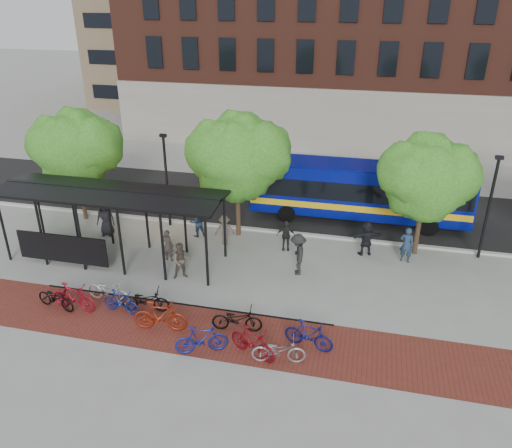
% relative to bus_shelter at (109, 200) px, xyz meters
% --- Properties ---
extents(ground, '(160.00, 160.00, 0.00)m').
position_rel_bus_shelter_xyz_m(ground, '(8.13, 0.48, -3.00)').
color(ground, '#9E9E99').
rests_on(ground, ground).
extents(asphalt_street, '(160.00, 8.00, 0.01)m').
position_rel_bus_shelter_xyz_m(asphalt_street, '(8.13, 8.48, -2.99)').
color(asphalt_street, black).
rests_on(asphalt_street, ground).
extents(curb, '(160.00, 0.25, 0.12)m').
position_rel_bus_shelter_xyz_m(curb, '(8.13, 4.48, -2.94)').
color(curb, '#B7B7B2').
rests_on(curb, ground).
extents(brick_strip, '(24.00, 3.00, 0.01)m').
position_rel_bus_shelter_xyz_m(brick_strip, '(6.13, -4.52, -3.00)').
color(brick_strip, maroon).
rests_on(brick_strip, ground).
extents(bike_rack_rail, '(12.00, 0.05, 0.95)m').
position_rel_bus_shelter_xyz_m(bike_rack_rail, '(4.83, -3.62, -3.00)').
color(bike_rack_rail, black).
rests_on(bike_rack_rail, ground).
extents(building_brick, '(55.00, 14.00, 20.00)m').
position_rel_bus_shelter_xyz_m(building_brick, '(18.13, 26.48, 7.00)').
color(building_brick, '#5D2C20').
rests_on(building_brick, ground).
extents(bus_shelter, '(10.60, 3.07, 3.60)m').
position_rel_bus_shelter_xyz_m(bus_shelter, '(0.00, 0.00, 0.00)').
color(bus_shelter, black).
rests_on(bus_shelter, ground).
extents(tree_a, '(4.90, 4.00, 6.18)m').
position_rel_bus_shelter_xyz_m(tree_a, '(-3.77, 3.83, 1.24)').
color(tree_a, '#382619').
rests_on(tree_a, ground).
extents(tree_b, '(5.15, 4.20, 6.47)m').
position_rel_bus_shelter_xyz_m(tree_b, '(5.23, 3.83, 1.46)').
color(tree_b, '#382619').
rests_on(tree_b, ground).
extents(tree_c, '(4.66, 3.80, 5.92)m').
position_rel_bus_shelter_xyz_m(tree_c, '(14.22, 3.83, 1.06)').
color(tree_c, '#382619').
rests_on(tree_c, ground).
extents(lamp_post_left, '(0.35, 0.20, 5.12)m').
position_rel_bus_shelter_xyz_m(lamp_post_left, '(1.13, 4.08, -0.25)').
color(lamp_post_left, black).
rests_on(lamp_post_left, ground).
extents(lamp_post_right, '(0.35, 0.20, 5.12)m').
position_rel_bus_shelter_xyz_m(lamp_post_right, '(17.13, 4.08, -0.25)').
color(lamp_post_right, black).
rests_on(lamp_post_right, ground).
extents(bus, '(11.90, 2.90, 3.21)m').
position_rel_bus_shelter_xyz_m(bus, '(11.12, 7.29, -1.16)').
color(bus, '#07118A').
rests_on(bus, ground).
extents(bike_0, '(1.95, 1.02, 0.98)m').
position_rel_bus_shelter_xyz_m(bike_0, '(-0.32, -4.45, -2.51)').
color(bike_0, black).
rests_on(bike_0, ground).
extents(bike_1, '(2.04, 0.74, 1.20)m').
position_rel_bus_shelter_xyz_m(bike_1, '(0.46, -4.37, -2.40)').
color(bike_1, maroon).
rests_on(bike_1, ground).
extents(bike_2, '(2.09, 0.96, 1.06)m').
position_rel_bus_shelter_xyz_m(bike_2, '(1.53, -3.50, -2.47)').
color(bike_2, '#B7B7BA').
rests_on(bike_2, ground).
extents(bike_3, '(1.74, 0.73, 1.01)m').
position_rel_bus_shelter_xyz_m(bike_3, '(2.41, -4.13, -2.49)').
color(bike_3, navy).
rests_on(bike_3, ground).
extents(bike_4, '(2.03, 0.98, 1.02)m').
position_rel_bus_shelter_xyz_m(bike_4, '(3.30, -3.78, -2.49)').
color(bike_4, black).
rests_on(bike_4, ground).
extents(bike_5, '(2.13, 0.82, 1.25)m').
position_rel_bus_shelter_xyz_m(bike_5, '(4.38, -4.80, -2.37)').
color(bike_5, '#9A250E').
rests_on(bike_5, ground).
extents(bike_7, '(1.97, 1.23, 1.15)m').
position_rel_bus_shelter_xyz_m(bike_7, '(6.33, -5.69, -2.42)').
color(bike_7, navy).
rests_on(bike_7, ground).
extents(bike_8, '(2.00, 0.91, 1.02)m').
position_rel_bus_shelter_xyz_m(bike_8, '(7.22, -4.16, -2.49)').
color(bike_8, black).
rests_on(bike_8, ground).
extents(bike_9, '(1.99, 1.30, 1.16)m').
position_rel_bus_shelter_xyz_m(bike_9, '(8.15, -5.44, -2.42)').
color(bike_9, maroon).
rests_on(bike_9, ground).
extents(bike_10, '(1.97, 0.99, 0.99)m').
position_rel_bus_shelter_xyz_m(bike_10, '(9.10, -5.55, -2.50)').
color(bike_10, gray).
rests_on(bike_10, ground).
extents(bike_11, '(1.93, 0.93, 1.12)m').
position_rel_bus_shelter_xyz_m(bike_11, '(10.01, -4.55, -2.44)').
color(bike_11, navy).
rests_on(bike_11, ground).
extents(pedestrian_0, '(1.04, 0.78, 1.94)m').
position_rel_bus_shelter_xyz_m(pedestrian_0, '(-1.63, 2.18, -2.03)').
color(pedestrian_0, black).
rests_on(pedestrian_0, ground).
extents(pedestrian_1, '(0.64, 0.47, 1.61)m').
position_rel_bus_shelter_xyz_m(pedestrian_1, '(2.59, 0.34, -2.20)').
color(pedestrian_1, '#3C3330').
rests_on(pedestrian_1, ground).
extents(pedestrian_2, '(1.00, 0.97, 1.63)m').
position_rel_bus_shelter_xyz_m(pedestrian_2, '(3.08, 3.14, -2.19)').
color(pedestrian_2, '#20304C').
rests_on(pedestrian_2, ground).
extents(pedestrian_3, '(1.14, 0.81, 1.60)m').
position_rel_bus_shelter_xyz_m(pedestrian_3, '(4.75, 2.54, -2.20)').
color(pedestrian_3, brown).
rests_on(pedestrian_3, ground).
extents(pedestrian_4, '(0.98, 0.58, 1.56)m').
position_rel_bus_shelter_xyz_m(pedestrian_4, '(7.85, 2.71, -2.22)').
color(pedestrian_4, '#242424').
rests_on(pedestrian_4, ground).
extents(pedestrian_5, '(1.72, 1.06, 1.77)m').
position_rel_bus_shelter_xyz_m(pedestrian_5, '(11.75, 3.11, -2.11)').
color(pedestrian_5, black).
rests_on(pedestrian_5, ground).
extents(pedestrian_7, '(0.73, 0.56, 1.78)m').
position_rel_bus_shelter_xyz_m(pedestrian_7, '(13.63, 2.85, -2.11)').
color(pedestrian_7, navy).
rests_on(pedestrian_7, ground).
extents(pedestrian_8, '(1.04, 0.96, 1.73)m').
position_rel_bus_shelter_xyz_m(pedestrian_8, '(3.81, -1.02, -2.14)').
color(pedestrian_8, brown).
rests_on(pedestrian_8, ground).
extents(pedestrian_9, '(0.98, 1.40, 1.97)m').
position_rel_bus_shelter_xyz_m(pedestrian_9, '(8.79, 0.55, -2.01)').
color(pedestrian_9, black).
rests_on(pedestrian_9, ground).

